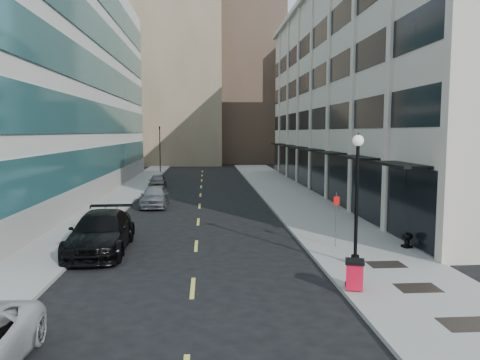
{
  "coord_description": "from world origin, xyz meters",
  "views": [
    {
      "loc": [
        0.49,
        -13.82,
        5.4
      ],
      "look_at": [
        2.41,
        12.41,
        2.68
      ],
      "focal_mm": 35.0,
      "sensor_mm": 36.0,
      "label": 1
    }
  ],
  "objects": [
    {
      "name": "building_left",
      "position": [
        -15.95,
        27.0,
        9.99
      ],
      "size": [
        16.14,
        46.0,
        20.0
      ],
      "color": "white",
      "rests_on": "ground"
    },
    {
      "name": "urn_planter",
      "position": [
        9.6,
        6.43,
        0.57
      ],
      "size": [
        0.5,
        0.5,
        0.69
      ],
      "rotation": [
        0.0,
        0.0,
        0.25
      ],
      "color": "black",
      "rests_on": "sidewalk_right"
    },
    {
      "name": "sidewalk_right",
      "position": [
        7.5,
        20.0,
        0.07
      ],
      "size": [
        5.0,
        80.0,
        0.15
      ],
      "primitive_type": "cube",
      "color": "gray",
      "rests_on": "ground"
    },
    {
      "name": "ground",
      "position": [
        0.0,
        0.0,
        0.0
      ],
      "size": [
        160.0,
        160.0,
        0.0
      ],
      "primitive_type": "plane",
      "color": "black",
      "rests_on": "ground"
    },
    {
      "name": "traffic_signal",
      "position": [
        -5.5,
        48.0,
        5.72
      ],
      "size": [
        0.66,
        0.66,
        6.98
      ],
      "color": "black",
      "rests_on": "ground"
    },
    {
      "name": "skyline_stone",
      "position": [
        18.0,
        66.0,
        10.0
      ],
      "size": [
        10.0,
        14.0,
        20.0
      ],
      "primitive_type": "cube",
      "color": "#BCB09F",
      "rests_on": "ground"
    },
    {
      "name": "sidewalk_left",
      "position": [
        -6.5,
        20.0,
        0.07
      ],
      "size": [
        3.0,
        80.0,
        0.15
      ],
      "primitive_type": "cube",
      "color": "gray",
      "rests_on": "ground"
    },
    {
      "name": "sign_post",
      "position": [
        6.4,
        6.84,
        1.75
      ],
      "size": [
        0.29,
        0.08,
        2.49
      ],
      "rotation": [
        0.0,
        0.0,
        0.17
      ],
      "color": "slate",
      "rests_on": "sidewalk_right"
    },
    {
      "name": "skyline_tan_far",
      "position": [
        -14.0,
        78.0,
        11.0
      ],
      "size": [
        12.0,
        14.0,
        22.0
      ],
      "primitive_type": "cube",
      "color": "#917B5F",
      "rests_on": "ground"
    },
    {
      "name": "car_black_pickup",
      "position": [
        -4.24,
        7.21,
        0.89
      ],
      "size": [
        2.66,
        6.2,
        1.78
      ],
      "primitive_type": "imported",
      "rotation": [
        0.0,
        0.0,
        0.03
      ],
      "color": "black",
      "rests_on": "ground"
    },
    {
      "name": "lamppost",
      "position": [
        6.4,
        4.0,
        3.23
      ],
      "size": [
        0.44,
        0.44,
        5.24
      ],
      "color": "black",
      "rests_on": "sidewalk_right"
    },
    {
      "name": "road_centerline",
      "position": [
        0.0,
        17.0,
        0.01
      ],
      "size": [
        0.15,
        68.2,
        0.01
      ],
      "color": "#D8CC4C",
      "rests_on": "ground"
    },
    {
      "name": "grate_near",
      "position": [
        7.6,
        -2.0,
        0.15
      ],
      "size": [
        1.4,
        1.0,
        0.01
      ],
      "primitive_type": "cube",
      "color": "black",
      "rests_on": "sidewalk_right"
    },
    {
      "name": "skyline_tan_near",
      "position": [
        -4.0,
        68.0,
        14.0
      ],
      "size": [
        14.0,
        18.0,
        28.0
      ],
      "primitive_type": "cube",
      "color": "#917B5F",
      "rests_on": "ground"
    },
    {
      "name": "car_grey_sedan",
      "position": [
        -4.14,
        31.09,
        0.67
      ],
      "size": [
        1.66,
        3.94,
        1.33
      ],
      "primitive_type": "imported",
      "rotation": [
        0.0,
        0.0,
        0.02
      ],
      "color": "slate",
      "rests_on": "ground"
    },
    {
      "name": "grate_far",
      "position": [
        7.6,
        3.8,
        0.15
      ],
      "size": [
        1.4,
        1.0,
        0.01
      ],
      "primitive_type": "cube",
      "color": "black",
      "rests_on": "sidewalk_right"
    },
    {
      "name": "grate_mid",
      "position": [
        7.6,
        1.0,
        0.15
      ],
      "size": [
        1.4,
        1.0,
        0.01
      ],
      "primitive_type": "cube",
      "color": "black",
      "rests_on": "sidewalk_right"
    },
    {
      "name": "building_right",
      "position": [
        16.94,
        26.99,
        8.99
      ],
      "size": [
        15.3,
        46.5,
        18.25
      ],
      "color": "#BCB09F",
      "rests_on": "ground"
    },
    {
      "name": "skyline_brown",
      "position": [
        8.0,
        72.0,
        17.0
      ],
      "size": [
        12.0,
        16.0,
        34.0
      ],
      "primitive_type": "cube",
      "color": "#4E3A2F",
      "rests_on": "ground"
    },
    {
      "name": "trash_bin",
      "position": [
        5.4,
        1.0,
        0.69
      ],
      "size": [
        0.78,
        0.78,
        1.01
      ],
      "rotation": [
        0.0,
        0.0,
        -0.3
      ],
      "color": "red",
      "rests_on": "sidewalk_right"
    },
    {
      "name": "car_silver_sedan",
      "position": [
        -3.2,
        19.86,
        0.78
      ],
      "size": [
        1.94,
        4.64,
        1.57
      ],
      "primitive_type": "imported",
      "rotation": [
        0.0,
        0.0,
        0.02
      ],
      "color": "gray",
      "rests_on": "ground"
    }
  ]
}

